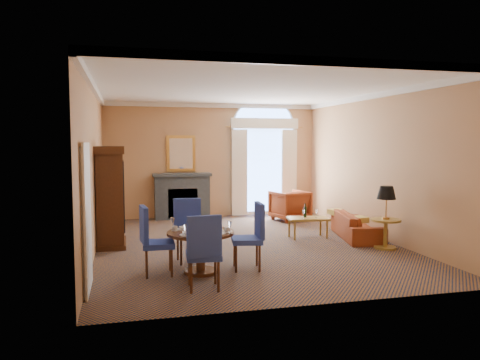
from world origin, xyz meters
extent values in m
plane|color=#13223E|center=(0.00, 0.00, 0.00)|extent=(7.50, 7.50, 0.00)
cube|color=tan|center=(0.00, 3.75, 1.60)|extent=(6.00, 0.04, 3.20)
cube|color=tan|center=(-3.00, 0.00, 1.60)|extent=(0.04, 7.50, 3.20)
cube|color=tan|center=(3.00, 0.00, 1.60)|extent=(0.04, 7.50, 3.20)
cube|color=white|center=(0.00, 0.00, 3.20)|extent=(6.00, 7.50, 0.04)
cube|color=white|center=(0.00, 0.00, 3.14)|extent=(6.00, 7.50, 0.12)
cube|color=white|center=(-2.96, -2.40, 1.03)|extent=(0.08, 0.90, 2.06)
cube|color=#3C4348|center=(-0.90, 3.55, 0.60)|extent=(1.50, 0.40, 1.20)
cube|color=#3C4348|center=(-0.90, 3.52, 1.24)|extent=(1.60, 0.46, 0.08)
cube|color=gold|center=(-0.90, 3.72, 1.80)|extent=(0.80, 0.04, 1.00)
cube|color=white|center=(-0.90, 3.70, 1.80)|extent=(0.64, 0.02, 0.84)
cube|color=white|center=(1.50, 3.73, 1.25)|extent=(1.90, 0.04, 2.50)
cube|color=#93B8F6|center=(1.50, 3.72, 1.25)|extent=(1.70, 0.02, 2.30)
cylinder|color=white|center=(1.50, 3.73, 2.50)|extent=(1.90, 0.04, 1.90)
cube|color=beige|center=(0.75, 3.61, 1.25)|extent=(0.45, 0.06, 2.45)
cube|color=beige|center=(2.25, 3.61, 1.25)|extent=(0.45, 0.06, 2.45)
cube|color=beige|center=(1.50, 3.61, 2.65)|extent=(2.00, 0.08, 0.30)
cube|color=#381C0C|center=(-2.72, 0.50, 0.94)|extent=(0.52, 0.94, 1.89)
cube|color=#381C0C|center=(-2.72, 0.50, 1.96)|extent=(0.59, 1.04, 0.15)
cube|color=#381C0C|center=(-2.72, 0.50, 0.05)|extent=(0.59, 1.04, 0.09)
cylinder|color=#381C0C|center=(-1.25, -1.92, 0.66)|extent=(1.09, 1.09, 0.05)
cylinder|color=#381C0C|center=(-1.25, -1.92, 0.32)|extent=(0.14, 0.14, 0.64)
cylinder|color=#381C0C|center=(-1.25, -1.92, 0.03)|extent=(0.54, 0.54, 0.05)
cylinder|color=white|center=(-1.01, -1.68, 0.69)|extent=(0.24, 0.24, 0.01)
imported|color=white|center=(-1.01, -1.68, 0.71)|extent=(0.15, 0.15, 0.04)
imported|color=white|center=(-1.08, -1.53, 0.73)|extent=(0.09, 0.09, 0.07)
cylinder|color=white|center=(-1.50, -1.68, 0.69)|extent=(0.24, 0.24, 0.01)
imported|color=white|center=(-1.50, -1.68, 0.71)|extent=(0.15, 0.15, 0.04)
imported|color=white|center=(-1.65, -1.74, 0.73)|extent=(0.09, 0.09, 0.07)
cylinder|color=white|center=(-1.50, -2.16, 0.69)|extent=(0.24, 0.24, 0.01)
imported|color=white|center=(-1.50, -2.16, 0.71)|extent=(0.15, 0.15, 0.04)
imported|color=white|center=(-1.43, -2.31, 0.73)|extent=(0.09, 0.09, 0.07)
cylinder|color=white|center=(-1.01, -2.16, 0.69)|extent=(0.24, 0.24, 0.01)
imported|color=white|center=(-1.01, -2.16, 0.71)|extent=(0.15, 0.15, 0.04)
imported|color=white|center=(-0.86, -2.10, 0.73)|extent=(0.09, 0.09, 0.07)
cube|color=navy|center=(-1.32, -1.17, 0.49)|extent=(0.51, 0.51, 0.09)
cube|color=navy|center=(-1.34, -0.95, 0.81)|extent=(0.50, 0.12, 0.59)
cylinder|color=#381C0C|center=(-1.14, -0.97, 0.22)|extent=(0.04, 0.04, 0.45)
cylinder|color=#381C0C|center=(-1.52, -0.99, 0.22)|extent=(0.04, 0.04, 0.45)
cylinder|color=#381C0C|center=(-1.12, -1.36, 0.22)|extent=(0.04, 0.04, 0.45)
cylinder|color=#381C0C|center=(-1.51, -1.37, 0.22)|extent=(0.04, 0.04, 0.45)
cube|color=navy|center=(-1.34, -2.73, 0.49)|extent=(0.53, 0.53, 0.09)
cube|color=navy|center=(-1.36, -2.96, 0.81)|extent=(0.50, 0.13, 0.59)
cylinder|color=#381C0C|center=(-1.55, -2.91, 0.22)|extent=(0.04, 0.04, 0.45)
cylinder|color=#381C0C|center=(-1.16, -2.94, 0.22)|extent=(0.04, 0.04, 0.45)
cylinder|color=#381C0C|center=(-1.52, -2.53, 0.22)|extent=(0.04, 0.04, 0.45)
cylinder|color=#381C0C|center=(-1.13, -2.56, 0.22)|extent=(0.04, 0.04, 0.45)
cube|color=navy|center=(-0.47, -1.87, 0.49)|extent=(0.57, 0.57, 0.09)
cube|color=navy|center=(-0.24, -1.85, 0.81)|extent=(0.11, 0.50, 0.59)
cylinder|color=#381C0C|center=(-0.31, -2.09, 0.22)|extent=(0.04, 0.04, 0.45)
cylinder|color=#381C0C|center=(-0.25, -1.71, 0.22)|extent=(0.04, 0.04, 0.45)
cylinder|color=#381C0C|center=(-0.69, -2.03, 0.22)|extent=(0.04, 0.04, 0.45)
cylinder|color=#381C0C|center=(-0.63, -1.65, 0.22)|extent=(0.04, 0.04, 0.45)
cube|color=navy|center=(-1.92, -1.85, 0.49)|extent=(0.51, 0.51, 0.09)
cube|color=navy|center=(-2.15, -1.82, 0.81)|extent=(0.13, 0.50, 0.59)
cylinder|color=#381C0C|center=(-2.11, -1.65, 0.22)|extent=(0.04, 0.04, 0.45)
cylinder|color=#381C0C|center=(-2.12, -2.03, 0.22)|extent=(0.04, 0.04, 0.45)
cylinder|color=#381C0C|center=(-1.72, -1.66, 0.22)|extent=(0.04, 0.04, 0.45)
cylinder|color=#381C0C|center=(-1.73, -2.04, 0.22)|extent=(0.04, 0.04, 0.45)
imported|color=#923B1A|center=(2.55, 0.00, 0.28)|extent=(1.11, 2.00, 0.55)
imported|color=#923B1A|center=(1.89, 2.56, 0.41)|extent=(1.06, 1.08, 0.81)
cube|color=olive|center=(1.50, 0.28, 0.43)|extent=(0.96, 0.62, 0.05)
cylinder|color=olive|center=(1.12, 0.11, 0.20)|extent=(0.04, 0.04, 0.40)
cylinder|color=olive|center=(1.88, 0.11, 0.20)|extent=(0.04, 0.04, 0.40)
cylinder|color=olive|center=(1.12, 0.46, 0.20)|extent=(0.04, 0.04, 0.40)
cylinder|color=olive|center=(1.88, 0.46, 0.20)|extent=(0.04, 0.04, 0.40)
cylinder|color=olive|center=(2.60, -1.07, 0.57)|extent=(0.59, 0.59, 0.04)
cylinder|color=olive|center=(2.60, -1.07, 0.28)|extent=(0.08, 0.08, 0.55)
cylinder|color=olive|center=(2.60, -1.07, 0.02)|extent=(0.44, 0.44, 0.04)
camera|label=1|loc=(-2.42, -9.30, 2.13)|focal=35.00mm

